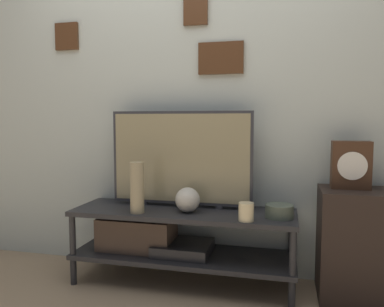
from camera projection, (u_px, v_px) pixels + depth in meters
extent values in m
plane|color=#997F60|center=(171.00, 301.00, 2.20)|extent=(12.00, 12.00, 0.00)
cube|color=beige|center=(193.00, 78.00, 2.60)|extent=(6.40, 0.06, 2.70)
cube|color=#4C2D19|center=(67.00, 36.00, 2.75)|extent=(0.18, 0.02, 0.20)
cube|color=beige|center=(66.00, 36.00, 2.75)|extent=(0.15, 0.01, 0.16)
cube|color=#4C2D19|center=(221.00, 58.00, 2.50)|extent=(0.30, 0.02, 0.21)
cube|color=slate|center=(221.00, 58.00, 2.49)|extent=(0.27, 0.01, 0.18)
cube|color=#4C2D19|center=(196.00, 0.00, 2.50)|extent=(0.17, 0.02, 0.33)
cube|color=#232326|center=(183.00, 212.00, 2.41)|extent=(1.43, 0.45, 0.03)
cube|color=#232326|center=(183.00, 255.00, 2.43)|extent=(1.43, 0.45, 0.03)
cylinder|color=#232326|center=(73.00, 248.00, 2.41)|extent=(0.04, 0.04, 0.48)
cylinder|color=#232326|center=(292.00, 268.00, 2.08)|extent=(0.04, 0.04, 0.48)
cylinder|color=#232326|center=(101.00, 231.00, 2.78)|extent=(0.04, 0.04, 0.48)
cylinder|color=#232326|center=(291.00, 245.00, 2.45)|extent=(0.04, 0.04, 0.48)
cube|color=black|center=(183.00, 248.00, 2.43)|extent=(0.36, 0.31, 0.07)
cube|color=#47382D|center=(137.00, 233.00, 2.50)|extent=(0.50, 0.25, 0.21)
cylinder|color=#333338|center=(144.00, 203.00, 2.58)|extent=(0.05, 0.05, 0.02)
cylinder|color=#333338|center=(220.00, 207.00, 2.45)|extent=(0.05, 0.05, 0.02)
cube|color=#333338|center=(181.00, 158.00, 2.49)|extent=(0.95, 0.04, 0.62)
cube|color=#998C66|center=(180.00, 158.00, 2.47)|extent=(0.92, 0.01, 0.58)
sphere|color=beige|center=(188.00, 200.00, 2.35)|extent=(0.16, 0.16, 0.16)
cylinder|color=#4C5647|center=(279.00, 211.00, 2.22)|extent=(0.17, 0.17, 0.08)
cylinder|color=tan|center=(137.00, 188.00, 2.33)|extent=(0.09, 0.09, 0.32)
cylinder|color=beige|center=(246.00, 212.00, 2.14)|extent=(0.09, 0.09, 0.11)
cube|color=black|center=(358.00, 244.00, 2.21)|extent=(0.45, 0.36, 0.65)
cube|color=#422819|center=(351.00, 165.00, 2.22)|extent=(0.22, 0.10, 0.28)
cylinder|color=white|center=(352.00, 166.00, 2.17)|extent=(0.16, 0.01, 0.16)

